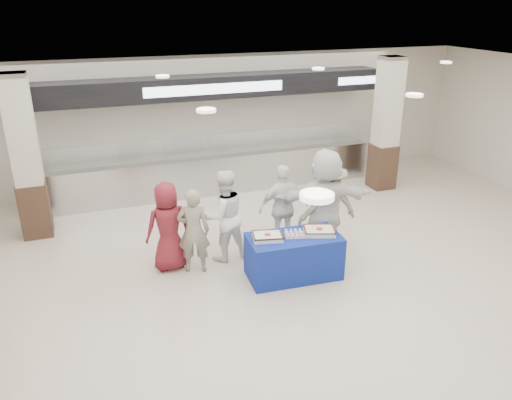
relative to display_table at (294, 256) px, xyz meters
name	(u,v)px	position (x,y,z in m)	size (l,w,h in m)	color
ground	(308,307)	(-0.17, -0.96, -0.38)	(14.00, 14.00, 0.00)	beige
serving_line	(213,145)	(-0.16, 4.44, 0.78)	(8.70, 0.85, 2.80)	#B5B7BC
column_left	(27,162)	(-4.17, 3.24, 1.15)	(0.55, 0.55, 3.20)	#332117
column_right	(386,128)	(3.83, 3.24, 1.15)	(0.55, 0.55, 3.20)	#332117
display_table	(294,256)	(0.00, 0.00, 0.00)	(1.55, 0.78, 0.75)	navy
sheet_cake_left	(268,236)	(-0.45, 0.07, 0.42)	(0.55, 0.47, 0.10)	white
sheet_cake_right	(319,231)	(0.44, -0.04, 0.43)	(0.61, 0.54, 0.10)	white
cupcake_tray	(296,234)	(0.04, 0.01, 0.41)	(0.46, 0.39, 0.06)	#A4A4A9
civilian_maroon	(168,227)	(-1.92, 0.99, 0.42)	(0.78, 0.51, 1.59)	maroon
soldier_a	(194,231)	(-1.54, 0.75, 0.39)	(0.56, 0.36, 1.52)	gray
chef_tall	(224,216)	(-0.92, 1.01, 0.47)	(0.82, 0.64, 1.70)	white
chef_short	(283,207)	(0.24, 1.05, 0.45)	(0.97, 0.40, 1.65)	white
soldier_b	(328,206)	(0.99, 0.70, 0.50)	(1.13, 0.65, 1.75)	gray
civilian_white	(324,202)	(0.87, 0.64, 0.63)	(1.86, 0.59, 2.00)	white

